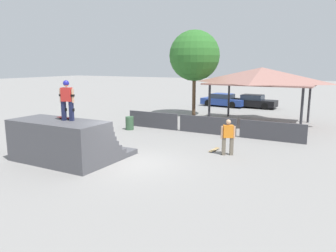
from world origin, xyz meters
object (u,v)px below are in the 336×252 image
Objects in this scene: skateboard_on_ground at (214,150)px; parked_car_black at (253,102)px; trash_bin at (130,123)px; skateboard_on_deck at (65,118)px; tree_beside_pavilion at (194,56)px; bystander_walking at (228,135)px; skater_on_deck at (67,98)px; parked_car_blue at (223,100)px.

parked_car_black is at bearing 13.43° from skateboard_on_ground.
trash_bin is (-6.68, 2.32, 0.37)m from skateboard_on_ground.
skateboard_on_deck is at bearing -94.66° from parked_car_black.
tree_beside_pavilion is at bearing 34.77° from skateboard_on_ground.
parked_car_black is (4.25, 14.55, 0.18)m from trash_bin.
skateboard_on_ground is at bearing -57.44° from bystander_walking.
tree_beside_pavilion is (-0.61, 14.33, 2.02)m from skater_on_deck.
parked_car_black is (-2.42, 16.87, 0.54)m from skateboard_on_ground.
skateboard_on_ground is at bearing -78.90° from parked_car_black.
skater_on_deck reaches higher than skateboard_on_ground.
parked_car_black reaches higher than skateboard_on_ground.
bystander_walking is 1.96× the size of skateboard_on_ground.
parked_car_blue is 2.91m from parked_car_black.
tree_beside_pavilion is (-0.17, 14.11, 2.94)m from skateboard_on_deck.
skater_on_deck is 0.37× the size of parked_car_blue.
bystander_walking is at bearing -112.06° from skateboard_on_ground.
skateboard_on_deck reaches higher than bystander_walking.
skater_on_deck is at bearing -81.01° from parked_car_blue.
tree_beside_pavilion reaches higher than bystander_walking.
skateboard_on_ground is (4.83, 4.73, -2.74)m from skater_on_deck.
skateboard_on_deck is (-0.44, 0.23, -0.92)m from skater_on_deck.
skater_on_deck is 2.00× the size of trash_bin.
skater_on_deck is 7.33m from bystander_walking.
tree_beside_pavilion is 1.49× the size of parked_car_blue.
parked_car_blue is (-0.05, 21.02, -1.27)m from skateboard_on_deck.
parked_car_black is at bearing 14.83° from parked_car_blue.
parked_car_blue is (-0.49, 21.24, -2.19)m from skater_on_deck.
bystander_walking is at bearing -76.51° from parked_car_black.
trash_bin is at bearing -103.37° from parked_car_black.
skater_on_deck is at bearing -87.57° from tree_beside_pavilion.
trash_bin is at bearing -50.22° from bystander_walking.
bystander_walking reaches higher than skateboard_on_ground.
skater_on_deck is at bearing -93.42° from parked_car_black.
tree_beside_pavilion is at bearing 80.33° from trash_bin.
skater_on_deck is 0.39× the size of parked_car_black.
parked_car_black is (2.40, 21.61, -2.19)m from skater_on_deck.
skater_on_deck reaches higher than trash_bin.
skateboard_on_deck is at bearing -89.33° from tree_beside_pavilion.
tree_beside_pavilion is at bearing 93.06° from skateboard_on_deck.
bystander_walking is at bearing -62.46° from parked_car_blue.
parked_car_blue reaches higher than trash_bin.
skateboard_on_ground is (-0.80, 0.41, -0.88)m from bystander_walking.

